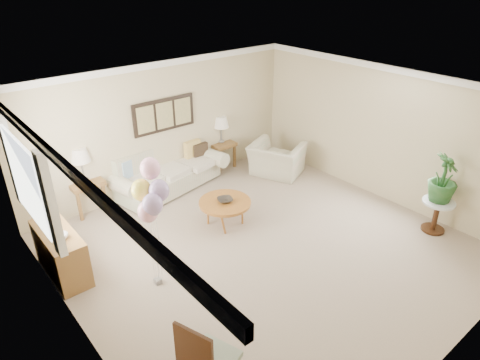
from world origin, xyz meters
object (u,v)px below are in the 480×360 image
Objects in this scene: sofa at (167,172)px; armchair at (276,159)px; coffee_table at (225,203)px; balloon_cluster at (150,194)px; accent_chair at (206,358)px.

sofa is 2.40× the size of armchair.
balloon_cluster is at bearing -159.67° from coffee_table.
coffee_table is 2.14m from balloon_cluster.
accent_chair reaches higher than sofa.
armchair is at bearing 22.68° from coffee_table.
sofa is at bearing 56.37° from balloon_cluster.
sofa is at bearing 91.88° from coffee_table.
sofa is 4.93m from accent_chair.
sofa is 3.23m from balloon_cluster.
balloon_cluster reaches higher than coffee_table.
accent_chair reaches higher than armchair.
coffee_table is at bearing -88.12° from sofa.
balloon_cluster reaches higher than sofa.
sofa is 1.33× the size of balloon_cluster.
balloon_cluster is at bearing 88.55° from armchair.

